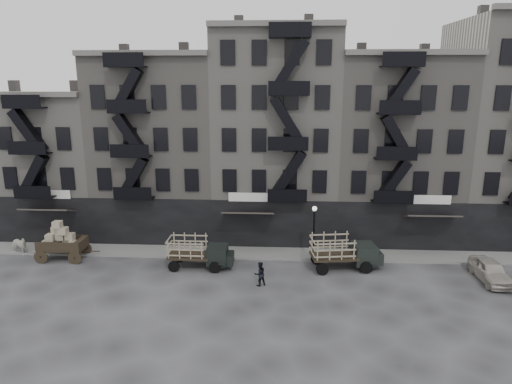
# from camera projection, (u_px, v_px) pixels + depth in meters

# --- Properties ---
(ground) EXTENTS (140.00, 140.00, 0.00)m
(ground) POSITION_uv_depth(u_px,v_px,m) (273.00, 274.00, 32.08)
(ground) COLOR #38383A
(ground) RESTS_ON ground
(sidewalk) EXTENTS (55.00, 2.50, 0.15)m
(sidewalk) POSITION_uv_depth(u_px,v_px,m) (273.00, 253.00, 35.69)
(sidewalk) COLOR slate
(sidewalk) RESTS_ON ground
(building_west) EXTENTS (10.00, 11.35, 13.20)m
(building_west) POSITION_uv_depth(u_px,v_px,m) (54.00, 162.00, 41.17)
(building_west) COLOR gray
(building_west) RESTS_ON ground
(building_midwest) EXTENTS (10.00, 11.35, 16.20)m
(building_midwest) POSITION_uv_depth(u_px,v_px,m) (162.00, 147.00, 40.27)
(building_midwest) COLOR slate
(building_midwest) RESTS_ON ground
(building_center) EXTENTS (10.00, 11.35, 18.20)m
(building_center) POSITION_uv_depth(u_px,v_px,m) (276.00, 136.00, 39.50)
(building_center) COLOR gray
(building_center) RESTS_ON ground
(building_mideast) EXTENTS (10.00, 11.35, 16.20)m
(building_mideast) POSITION_uv_depth(u_px,v_px,m) (392.00, 148.00, 39.21)
(building_mideast) COLOR slate
(building_mideast) RESTS_ON ground
(lamp_post) EXTENTS (0.36, 0.36, 4.28)m
(lamp_post) POSITION_uv_depth(u_px,v_px,m) (314.00, 226.00, 33.75)
(lamp_post) COLOR black
(lamp_post) RESTS_ON ground
(horse) EXTENTS (1.95, 1.35, 1.50)m
(horse) POSITION_uv_depth(u_px,v_px,m) (18.00, 245.00, 35.46)
(horse) COLOR beige
(horse) RESTS_ON ground
(wagon) EXTENTS (3.60, 1.95, 3.04)m
(wagon) POSITION_uv_depth(u_px,v_px,m) (61.00, 237.00, 34.33)
(wagon) COLOR black
(wagon) RESTS_ON ground
(stake_truck_west) EXTENTS (4.71, 2.00, 2.35)m
(stake_truck_west) POSITION_uv_depth(u_px,v_px,m) (198.00, 250.00, 32.91)
(stake_truck_west) COLOR black
(stake_truck_west) RESTS_ON ground
(stake_truck_east) EXTENTS (5.24, 2.65, 2.53)m
(stake_truck_east) POSITION_uv_depth(u_px,v_px,m) (344.00, 250.00, 32.67)
(stake_truck_east) COLOR black
(stake_truck_east) RESTS_ON ground
(car_east) EXTENTS (1.80, 4.27, 1.44)m
(car_east) POSITION_uv_depth(u_px,v_px,m) (490.00, 271.00, 30.91)
(car_east) COLOR #B3ACA1
(car_east) RESTS_ON ground
(pedestrian_mid) EXTENTS (1.01, 0.94, 1.66)m
(pedestrian_mid) POSITION_uv_depth(u_px,v_px,m) (260.00, 274.00, 30.15)
(pedestrian_mid) COLOR black
(pedestrian_mid) RESTS_ON ground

